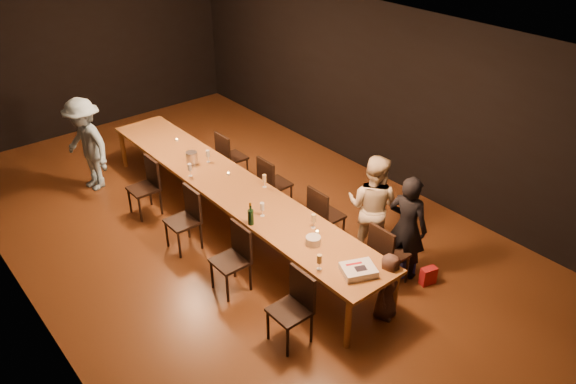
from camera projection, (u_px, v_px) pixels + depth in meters
ground at (233, 226)px, 8.71m from camera, size 10.00×10.00×0.00m
room_shell at (225, 100)px, 7.65m from camera, size 6.04×10.04×3.02m
table at (231, 187)px, 8.35m from camera, size 0.90×6.00×0.75m
chair_right_0 at (389, 253)px, 7.35m from camera, size 0.42×0.42×0.93m
chair_right_1 at (327, 215)px, 8.14m from camera, size 0.42×0.42×0.93m
chair_right_2 at (275, 183)px, 8.94m from camera, size 0.42×0.42×0.93m
chair_right_3 at (232, 157)px, 9.73m from camera, size 0.42×0.42×0.93m
chair_left_0 at (290, 310)px, 6.42m from camera, size 0.42×0.42×0.93m
chair_left_1 at (230, 261)px, 7.21m from camera, size 0.42×0.42×0.93m
chair_left_2 at (182, 221)px, 8.01m from camera, size 0.42×0.42×0.93m
chair_left_3 at (143, 188)px, 8.80m from camera, size 0.42×0.42×0.93m
woman_birthday at (407, 227)px, 7.36m from camera, size 0.49×0.62×1.51m
woman_tan at (373, 206)px, 7.76m from camera, size 0.82×0.92×1.55m
man_blue at (87, 145)px, 9.35m from camera, size 0.78×1.14×1.62m
child at (388, 286)px, 6.80m from camera, size 0.51×0.41×0.91m
gift_bag_red at (428, 276)px, 7.48m from camera, size 0.23×0.17×0.25m
gift_bag_blue at (406, 267)px, 7.63m from camera, size 0.25×0.21×0.27m
birthday_cake at (358, 270)px, 6.53m from camera, size 0.48×0.44×0.09m
plate_stack at (313, 241)px, 7.01m from camera, size 0.20×0.20×0.11m
champagne_bottle at (251, 213)px, 7.34m from camera, size 0.09×0.09×0.34m
ice_bucket at (192, 158)px, 8.85m from camera, size 0.23×0.23×0.20m
wineglass_0 at (319, 262)px, 6.56m from camera, size 0.06×0.06×0.21m
wineglass_1 at (313, 221)px, 7.30m from camera, size 0.06×0.06×0.21m
wineglass_2 at (262, 209)px, 7.54m from camera, size 0.06×0.06×0.21m
wineglass_3 at (264, 181)px, 8.21m from camera, size 0.06×0.06×0.21m
wineglass_4 at (190, 170)px, 8.50m from camera, size 0.06×0.06×0.21m
wineglass_5 at (208, 156)px, 8.90m from camera, size 0.06×0.06×0.21m
tealight_near at (317, 232)px, 7.24m from camera, size 0.05×0.05×0.03m
tealight_mid at (228, 174)px, 8.58m from camera, size 0.05×0.05×0.03m
tealight_far at (177, 140)px, 9.61m from camera, size 0.05×0.05×0.03m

